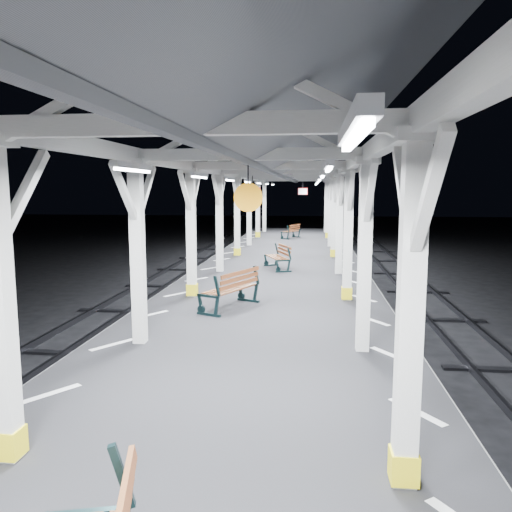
# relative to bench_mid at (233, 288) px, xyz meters

# --- Properties ---
(ground) EXTENTS (120.00, 120.00, 0.00)m
(ground) POSITION_rel_bench_mid_xyz_m (0.71, -0.75, -1.50)
(ground) COLOR black
(ground) RESTS_ON ground
(platform) EXTENTS (6.00, 50.00, 1.00)m
(platform) POSITION_rel_bench_mid_xyz_m (0.71, -0.75, -1.00)
(platform) COLOR black
(platform) RESTS_ON ground
(hazard_stripes_left) EXTENTS (1.00, 48.00, 0.01)m
(hazard_stripes_left) POSITION_rel_bench_mid_xyz_m (-1.74, -0.75, -0.49)
(hazard_stripes_left) COLOR silver
(hazard_stripes_left) RESTS_ON platform
(hazard_stripes_right) EXTENTS (1.00, 48.00, 0.01)m
(hazard_stripes_right) POSITION_rel_bench_mid_xyz_m (3.16, -0.75, -0.49)
(hazard_stripes_right) COLOR silver
(hazard_stripes_right) RESTS_ON platform
(track_left) EXTENTS (2.20, 60.00, 0.16)m
(track_left) POSITION_rel_bench_mid_xyz_m (-4.29, -0.75, -1.42)
(track_left) COLOR #2D2D33
(track_left) RESTS_ON ground
(track_right) EXTENTS (2.20, 60.00, 0.16)m
(track_right) POSITION_rel_bench_mid_xyz_m (5.71, -0.75, -1.42)
(track_right) COLOR #2D2D33
(track_right) RESTS_ON ground
(canopy) EXTENTS (5.40, 49.00, 4.65)m
(canopy) POSITION_rel_bench_mid_xyz_m (0.71, -0.76, 3.06)
(canopy) COLOR silver
(canopy) RESTS_ON platform
(bench_mid) EXTENTS (1.28, 1.83, 0.93)m
(bench_mid) POSITION_rel_bench_mid_xyz_m (0.00, 0.00, 0.00)
(bench_mid) COLOR black
(bench_mid) RESTS_ON platform
(bench_far) EXTENTS (1.07, 1.64, 0.84)m
(bench_far) POSITION_rel_bench_mid_xyz_m (0.69, 6.02, -0.05)
(bench_far) COLOR black
(bench_far) RESTS_ON platform
(bench_extra) EXTENTS (1.10, 1.57, 0.80)m
(bench_extra) POSITION_rel_bench_mid_xyz_m (0.70, 17.00, -0.07)
(bench_extra) COLOR black
(bench_extra) RESTS_ON platform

